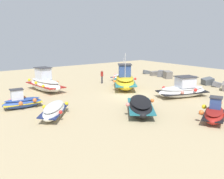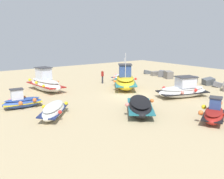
# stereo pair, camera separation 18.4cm
# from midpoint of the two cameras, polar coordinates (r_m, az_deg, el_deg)

# --- Properties ---
(ground_plane) EXTENTS (51.54, 51.54, 0.00)m
(ground_plane) POSITION_cam_midpoint_polar(r_m,az_deg,el_deg) (24.27, 4.15, -1.30)
(ground_plane) COLOR tan
(fishing_boat_0) EXTENTS (4.82, 4.35, 1.06)m
(fishing_boat_0) POSITION_cam_midpoint_polar(r_m,az_deg,el_deg) (18.58, 6.55, -3.94)
(fishing_boat_0) COLOR black
(fishing_boat_0) RESTS_ON ground_plane
(fishing_boat_1) EXTENTS (5.74, 4.99, 4.10)m
(fishing_boat_1) POSITION_cam_midpoint_polar(r_m,az_deg,el_deg) (26.98, 2.87, 2.11)
(fishing_boat_1) COLOR gold
(fishing_boat_1) RESTS_ON ground_plane
(fishing_boat_2) EXTENTS (5.65, 2.75, 2.60)m
(fishing_boat_2) POSITION_cam_midpoint_polar(r_m,az_deg,el_deg) (26.88, -15.98, 1.45)
(fishing_boat_2) COLOR white
(fishing_boat_2) RESTS_ON ground_plane
(fishing_boat_3) EXTENTS (3.37, 5.56, 2.08)m
(fishing_boat_3) POSITION_cam_midpoint_polar(r_m,az_deg,el_deg) (24.37, 16.40, -0.06)
(fishing_boat_3) COLOR white
(fishing_boat_3) RESTS_ON ground_plane
(fishing_boat_4) EXTENTS (1.78, 3.27, 2.99)m
(fishing_boat_4) POSITION_cam_midpoint_polar(r_m,az_deg,el_deg) (32.59, 2.04, 3.12)
(fishing_boat_4) COLOR white
(fishing_boat_4) RESTS_ON ground_plane
(fishing_boat_5) EXTENTS (3.85, 3.47, 0.99)m
(fishing_boat_5) POSITION_cam_midpoint_polar(r_m,az_deg,el_deg) (18.13, -14.01, -4.91)
(fishing_boat_5) COLOR white
(fishing_boat_5) RESTS_ON ground_plane
(fishing_boat_6) EXTENTS (1.87, 3.27, 1.66)m
(fishing_boat_6) POSITION_cam_midpoint_polar(r_m,az_deg,el_deg) (21.15, -21.04, -2.75)
(fishing_boat_6) COLOR #2D4C9E
(fishing_boat_6) RESTS_ON ground_plane
(fishing_boat_7) EXTENTS (2.60, 3.54, 1.66)m
(fishing_boat_7) POSITION_cam_midpoint_polar(r_m,az_deg,el_deg) (18.24, 23.04, -5.33)
(fishing_boat_7) COLOR maroon
(fishing_boat_7) RESTS_ON ground_plane
(person_walking) EXTENTS (0.32, 0.32, 1.71)m
(person_walking) POSITION_cam_midpoint_polar(r_m,az_deg,el_deg) (30.00, -2.61, 3.34)
(person_walking) COLOR #2D2D38
(person_walking) RESTS_ON ground_plane
(breakwater_rocks) EXTENTS (18.73, 3.04, 1.38)m
(breakwater_rocks) POSITION_cam_midpoint_polar(r_m,az_deg,el_deg) (31.75, 19.27, 2.12)
(breakwater_rocks) COLOR #4C5156
(breakwater_rocks) RESTS_ON ground_plane
(mooring_buoy_0) EXTENTS (0.41, 0.41, 0.53)m
(mooring_buoy_0) POSITION_cam_midpoint_polar(r_m,az_deg,el_deg) (22.18, 24.20, -2.89)
(mooring_buoy_0) COLOR #3F3F42
(mooring_buoy_0) RESTS_ON ground_plane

